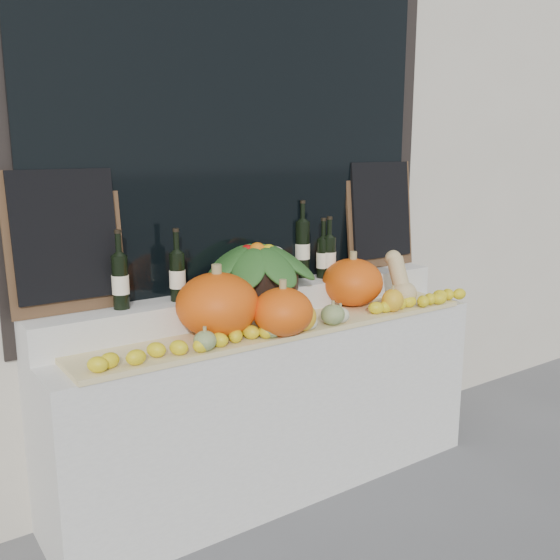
% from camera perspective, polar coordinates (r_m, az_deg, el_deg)
% --- Properties ---
extents(storefront_facade, '(7.00, 0.94, 4.50)m').
position_cam_1_polar(storefront_facade, '(3.65, -7.55, 19.87)').
color(storefront_facade, beige).
rests_on(storefront_facade, ground).
extents(display_sill, '(2.30, 0.55, 0.88)m').
position_cam_1_polar(display_sill, '(3.27, -0.76, -11.47)').
color(display_sill, silver).
rests_on(display_sill, ground).
extents(rear_tier, '(2.30, 0.25, 0.16)m').
position_cam_1_polar(rear_tier, '(3.22, -2.27, -2.08)').
color(rear_tier, silver).
rests_on(rear_tier, display_sill).
extents(straw_bedding, '(2.10, 0.32, 0.02)m').
position_cam_1_polar(straw_bedding, '(3.02, 0.54, -4.39)').
color(straw_bedding, tan).
rests_on(straw_bedding, display_sill).
extents(pumpkin_left, '(0.45, 0.45, 0.29)m').
position_cam_1_polar(pumpkin_left, '(2.83, -5.74, -2.25)').
color(pumpkin_left, '#E9560C').
rests_on(pumpkin_left, straw_bedding).
extents(pumpkin_right, '(0.42, 0.42, 0.26)m').
position_cam_1_polar(pumpkin_right, '(3.38, 6.65, -0.20)').
color(pumpkin_right, '#E9560C').
rests_on(pumpkin_right, straw_bedding).
extents(pumpkin_center, '(0.29, 0.29, 0.22)m').
position_cam_1_polar(pumpkin_center, '(2.84, 0.26, -2.92)').
color(pumpkin_center, '#E9560C').
rests_on(pumpkin_center, straw_bedding).
extents(butternut_squash, '(0.14, 0.21, 0.29)m').
position_cam_1_polar(butternut_squash, '(3.45, 10.95, -0.16)').
color(butternut_squash, tan).
rests_on(butternut_squash, straw_bedding).
extents(decorative_gourds, '(1.21, 0.13, 0.15)m').
position_cam_1_polar(decorative_gourds, '(2.97, 3.44, -3.38)').
color(decorative_gourds, '#305D1B').
rests_on(decorative_gourds, straw_bedding).
extents(lemon_heap, '(2.20, 0.16, 0.06)m').
position_cam_1_polar(lemon_heap, '(2.92, 1.78, -4.07)').
color(lemon_heap, yellow).
rests_on(lemon_heap, straw_bedding).
extents(produce_bowl, '(0.64, 0.64, 0.25)m').
position_cam_1_polar(produce_bowl, '(3.17, -2.09, 1.36)').
color(produce_bowl, black).
rests_on(produce_bowl, rear_tier).
extents(wine_bottle_far_left, '(0.08, 0.08, 0.36)m').
position_cam_1_polar(wine_bottle_far_left, '(2.85, -14.39, -0.09)').
color(wine_bottle_far_left, black).
rests_on(wine_bottle_far_left, rear_tier).
extents(wine_bottle_near_left, '(0.08, 0.08, 0.34)m').
position_cam_1_polar(wine_bottle_near_left, '(2.95, -9.36, 0.39)').
color(wine_bottle_near_left, black).
rests_on(wine_bottle_near_left, rear_tier).
extents(wine_bottle_tall, '(0.08, 0.08, 0.42)m').
position_cam_1_polar(wine_bottle_tall, '(3.43, 2.06, 2.89)').
color(wine_bottle_tall, black).
rests_on(wine_bottle_tall, rear_tier).
extents(wine_bottle_near_right, '(0.08, 0.08, 0.33)m').
position_cam_1_polar(wine_bottle_near_right, '(3.43, 3.97, 2.08)').
color(wine_bottle_near_right, black).
rests_on(wine_bottle_near_right, rear_tier).
extents(wine_bottle_far_right, '(0.08, 0.08, 0.34)m').
position_cam_1_polar(wine_bottle_far_right, '(3.42, 4.50, 2.14)').
color(wine_bottle_far_right, black).
rests_on(wine_bottle_far_right, rear_tier).
extents(chalkboard_left, '(0.50, 0.10, 0.62)m').
position_cam_1_polar(chalkboard_left, '(2.83, -19.02, 3.58)').
color(chalkboard_left, '#4C331E').
rests_on(chalkboard_left, rear_tier).
extents(chalkboard_right, '(0.50, 0.10, 0.62)m').
position_cam_1_polar(chalkboard_right, '(3.76, 9.15, 6.10)').
color(chalkboard_right, '#4C331E').
rests_on(chalkboard_right, rear_tier).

